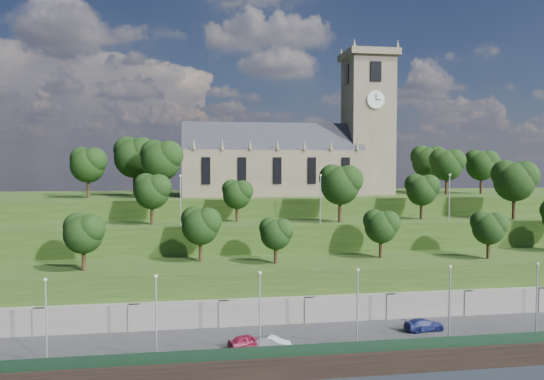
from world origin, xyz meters
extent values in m
plane|color=black|center=(0.00, 0.00, 0.00)|extent=(320.00, 320.00, 0.00)
cube|color=#2D2D30|center=(0.00, 6.00, 1.00)|extent=(160.00, 12.00, 2.00)
cube|color=black|center=(0.00, -0.05, 1.10)|extent=(160.00, 0.50, 2.20)
cube|color=#15301D|center=(0.00, 0.60, 2.60)|extent=(160.00, 0.10, 1.20)
cube|color=slate|center=(0.00, 12.00, 2.50)|extent=(160.00, 2.00, 5.00)
cube|color=slate|center=(-35.00, 11.20, 2.50)|extent=(1.20, 0.60, 5.00)
cube|color=slate|center=(-25.00, 11.20, 2.50)|extent=(1.20, 0.60, 5.00)
cube|color=slate|center=(-15.00, 11.20, 2.50)|extent=(1.20, 0.60, 5.00)
cube|color=slate|center=(-5.00, 11.20, 2.50)|extent=(1.20, 0.60, 5.00)
cube|color=slate|center=(5.00, 11.20, 2.50)|extent=(1.20, 0.60, 5.00)
cube|color=slate|center=(15.00, 11.20, 2.50)|extent=(1.20, 0.60, 5.00)
cube|color=slate|center=(25.00, 11.20, 2.50)|extent=(1.20, 0.60, 5.00)
cube|color=#274115|center=(0.00, 18.00, 4.00)|extent=(160.00, 12.00, 8.00)
cube|color=#274115|center=(0.00, 29.00, 6.00)|extent=(160.00, 10.00, 12.00)
cube|color=#274115|center=(0.00, 50.00, 7.50)|extent=(160.00, 32.00, 15.00)
cube|color=#6A604A|center=(-4.00, 46.00, 19.00)|extent=(32.00, 12.00, 8.00)
cube|color=#26282E|center=(-4.00, 46.00, 23.00)|extent=(32.00, 10.18, 10.18)
cone|color=#6A604A|center=(-18.00, 40.00, 23.90)|extent=(0.70, 0.70, 1.80)
cone|color=#6A604A|center=(-13.33, 40.00, 23.90)|extent=(0.70, 0.70, 1.80)
cone|color=#6A604A|center=(-8.67, 40.00, 23.90)|extent=(0.70, 0.70, 1.80)
cone|color=#6A604A|center=(-4.00, 40.00, 23.90)|extent=(0.70, 0.70, 1.80)
cone|color=#6A604A|center=(0.67, 40.00, 23.90)|extent=(0.70, 0.70, 1.80)
cone|color=#6A604A|center=(5.33, 40.00, 23.90)|extent=(0.70, 0.70, 1.80)
cone|color=#6A604A|center=(10.00, 40.00, 23.90)|extent=(0.70, 0.70, 1.80)
cube|color=black|center=(-16.00, 39.92, 19.50)|extent=(1.40, 0.25, 4.50)
cube|color=black|center=(-10.00, 39.92, 19.50)|extent=(1.40, 0.25, 4.50)
cube|color=black|center=(-4.00, 39.92, 19.50)|extent=(1.40, 0.25, 4.50)
cube|color=black|center=(2.00, 39.92, 19.50)|extent=(1.40, 0.25, 4.50)
cube|color=black|center=(8.00, 39.92, 19.50)|extent=(1.40, 0.25, 4.50)
cube|color=#6A604A|center=(14.00, 46.00, 27.50)|extent=(8.00, 8.00, 25.00)
cube|color=#6A604A|center=(14.00, 46.00, 40.60)|extent=(9.20, 9.20, 1.20)
cone|color=#6A604A|center=(10.00, 42.00, 41.80)|extent=(0.80, 0.80, 1.60)
cone|color=#6A604A|center=(10.00, 50.00, 41.80)|extent=(0.80, 0.80, 1.60)
cone|color=#6A604A|center=(18.00, 42.00, 41.80)|extent=(0.80, 0.80, 1.60)
cone|color=#6A604A|center=(18.00, 50.00, 41.80)|extent=(0.80, 0.80, 1.60)
cube|color=black|center=(14.00, 41.92, 37.00)|extent=(2.00, 0.25, 3.50)
cube|color=black|center=(14.00, 50.08, 37.00)|extent=(2.00, 0.25, 3.50)
cube|color=black|center=(9.92, 46.00, 37.00)|extent=(0.25, 2.00, 3.50)
cube|color=black|center=(18.08, 46.00, 37.00)|extent=(0.25, 2.00, 3.50)
cylinder|color=white|center=(14.00, 41.88, 32.00)|extent=(3.20, 0.30, 3.20)
cylinder|color=white|center=(18.12, 46.00, 32.00)|extent=(0.30, 3.20, 3.20)
cube|color=black|center=(14.00, 41.70, 32.50)|extent=(0.12, 0.05, 1.10)
cube|color=black|center=(14.40, 41.70, 32.00)|extent=(0.80, 0.05, 0.12)
cylinder|color=black|center=(-31.15, 16.00, 9.47)|extent=(0.49, 0.49, 2.95)
sphere|color=black|center=(-31.15, 16.00, 12.32)|extent=(4.58, 4.58, 4.58)
sphere|color=black|center=(-30.23, 15.54, 13.01)|extent=(3.44, 3.44, 3.44)
sphere|color=black|center=(-31.95, 16.57, 13.24)|extent=(3.21, 3.21, 3.21)
cylinder|color=black|center=(-17.41, 20.00, 9.54)|extent=(0.50, 0.50, 3.07)
sphere|color=black|center=(-17.41, 20.00, 12.51)|extent=(4.78, 4.78, 4.78)
sphere|color=black|center=(-16.45, 19.52, 13.22)|extent=(3.59, 3.59, 3.59)
sphere|color=black|center=(-18.24, 20.60, 13.46)|extent=(3.35, 3.35, 3.35)
cylinder|color=black|center=(-8.03, 17.00, 9.26)|extent=(0.47, 0.47, 2.52)
sphere|color=black|center=(-8.03, 17.00, 11.70)|extent=(3.93, 3.93, 3.93)
sphere|color=black|center=(-7.25, 16.61, 12.29)|extent=(2.94, 2.94, 2.94)
sphere|color=black|center=(-8.72, 17.49, 12.49)|extent=(2.75, 2.75, 2.75)
cylinder|color=black|center=(6.62, 19.00, 9.40)|extent=(0.48, 0.48, 2.80)
sphere|color=black|center=(6.62, 19.00, 12.11)|extent=(4.35, 4.35, 4.35)
sphere|color=black|center=(7.49, 18.56, 12.76)|extent=(3.27, 3.27, 3.27)
sphere|color=black|center=(5.86, 19.54, 12.98)|extent=(3.05, 3.05, 3.05)
cylinder|color=black|center=(20.45, 16.00, 9.37)|extent=(0.48, 0.48, 2.74)
sphere|color=black|center=(20.45, 16.00, 12.01)|extent=(4.26, 4.26, 4.26)
sphere|color=black|center=(21.30, 15.57, 12.65)|extent=(3.19, 3.19, 3.19)
sphere|color=black|center=(19.70, 16.53, 12.86)|extent=(2.98, 2.98, 2.98)
cylinder|color=black|center=(-24.04, 28.00, 13.57)|extent=(0.50, 0.50, 3.15)
sphere|color=black|center=(-24.04, 28.00, 16.62)|extent=(4.90, 4.90, 4.90)
sphere|color=black|center=(-23.06, 27.51, 17.35)|extent=(3.67, 3.67, 3.67)
sphere|color=black|center=(-24.90, 28.61, 17.59)|extent=(3.43, 3.43, 3.43)
cylinder|color=black|center=(-11.76, 30.00, 13.36)|extent=(0.48, 0.48, 2.72)
sphere|color=black|center=(-11.76, 30.00, 15.99)|extent=(4.23, 4.23, 4.23)
sphere|color=black|center=(-10.92, 29.58, 16.62)|extent=(3.17, 3.17, 3.17)
sphere|color=black|center=(-12.50, 30.53, 16.83)|extent=(2.96, 2.96, 2.96)
cylinder|color=black|center=(3.23, 27.00, 13.85)|extent=(0.52, 0.52, 3.69)
sphere|color=black|center=(3.23, 27.00, 17.42)|extent=(5.74, 5.74, 5.74)
sphere|color=black|center=(4.38, 26.43, 18.28)|extent=(4.31, 4.31, 4.31)
sphere|color=black|center=(2.23, 27.72, 18.56)|extent=(4.02, 4.02, 4.02)
cylinder|color=black|center=(16.94, 29.00, 13.53)|extent=(0.50, 0.50, 3.05)
sphere|color=black|center=(16.94, 29.00, 16.48)|extent=(4.75, 4.75, 4.75)
sphere|color=black|center=(17.89, 28.52, 17.19)|extent=(3.56, 3.56, 3.56)
sphere|color=black|center=(16.11, 29.59, 17.43)|extent=(3.33, 3.33, 3.33)
cylinder|color=black|center=(31.30, 27.00, 13.99)|extent=(0.54, 0.54, 3.98)
sphere|color=black|center=(31.30, 27.00, 17.84)|extent=(6.19, 6.19, 6.19)
sphere|color=black|center=(32.53, 26.38, 18.77)|extent=(4.64, 4.64, 4.64)
sphere|color=black|center=(30.21, 27.77, 19.07)|extent=(4.33, 4.33, 4.33)
cylinder|color=black|center=(-35.23, 42.00, 16.82)|extent=(0.52, 0.52, 3.64)
sphere|color=black|center=(-35.23, 42.00, 20.35)|extent=(5.67, 5.67, 5.67)
sphere|color=black|center=(-34.10, 41.43, 21.20)|extent=(4.25, 4.25, 4.25)
sphere|color=black|center=(-36.22, 42.71, 21.48)|extent=(3.97, 3.97, 3.97)
cylinder|color=black|center=(-28.40, 48.00, 17.27)|extent=(0.56, 0.56, 4.54)
sphere|color=black|center=(-28.40, 48.00, 21.66)|extent=(7.06, 7.06, 7.06)
sphere|color=black|center=(-26.98, 47.29, 22.72)|extent=(5.30, 5.30, 5.30)
sphere|color=black|center=(-29.63, 48.88, 23.07)|extent=(4.95, 4.95, 4.95)
cylinder|color=black|center=(-23.35, 40.00, 17.07)|extent=(0.54, 0.54, 4.14)
sphere|color=black|center=(-23.35, 40.00, 21.07)|extent=(6.44, 6.44, 6.44)
sphere|color=black|center=(-22.06, 39.36, 22.04)|extent=(4.83, 4.83, 4.83)
sphere|color=black|center=(-24.48, 40.80, 22.36)|extent=(4.51, 4.51, 4.51)
cylinder|color=black|center=(27.71, 42.00, 16.83)|extent=(0.52, 0.52, 3.65)
sphere|color=black|center=(27.71, 42.00, 20.36)|extent=(5.68, 5.68, 5.68)
sphere|color=black|center=(28.85, 41.43, 21.21)|extent=(4.26, 4.26, 4.26)
sphere|color=black|center=(26.72, 42.71, 21.49)|extent=(3.98, 3.98, 3.98)
cylinder|color=black|center=(27.92, 50.00, 17.01)|extent=(0.54, 0.54, 4.01)
sphere|color=black|center=(27.92, 50.00, 20.88)|extent=(6.24, 6.24, 6.24)
sphere|color=black|center=(29.17, 49.38, 21.82)|extent=(4.68, 4.68, 4.68)
sphere|color=black|center=(26.82, 50.78, 22.13)|extent=(4.37, 4.37, 4.37)
cylinder|color=black|center=(35.70, 44.00, 16.80)|extent=(0.52, 0.52, 3.60)
sphere|color=black|center=(35.70, 44.00, 20.28)|extent=(5.60, 5.60, 5.60)
sphere|color=black|center=(36.82, 43.44, 21.12)|extent=(4.20, 4.20, 4.20)
sphere|color=black|center=(34.72, 44.70, 21.40)|extent=(3.92, 3.92, 3.92)
cylinder|color=#B2B2B7|center=(-32.00, 2.50, 5.88)|extent=(0.16, 0.16, 7.76)
sphere|color=silver|center=(-32.00, 2.50, 9.88)|extent=(0.36, 0.36, 0.36)
cylinder|color=#B2B2B7|center=(-22.00, 2.50, 5.88)|extent=(0.16, 0.16, 7.76)
sphere|color=silver|center=(-22.00, 2.50, 9.88)|extent=(0.36, 0.36, 0.36)
cylinder|color=#B2B2B7|center=(-12.00, 2.50, 5.88)|extent=(0.16, 0.16, 7.76)
sphere|color=silver|center=(-12.00, 2.50, 9.88)|extent=(0.36, 0.36, 0.36)
cylinder|color=#B2B2B7|center=(-2.00, 2.50, 5.88)|extent=(0.16, 0.16, 7.76)
sphere|color=silver|center=(-2.00, 2.50, 9.88)|extent=(0.36, 0.36, 0.36)
cylinder|color=#B2B2B7|center=(8.00, 2.50, 5.88)|extent=(0.16, 0.16, 7.76)
sphere|color=silver|center=(8.00, 2.50, 9.88)|extent=(0.36, 0.36, 0.36)
cylinder|color=#B2B2B7|center=(18.00, 2.50, 5.88)|extent=(0.16, 0.16, 7.76)
sphere|color=silver|center=(18.00, 2.50, 9.88)|extent=(0.36, 0.36, 0.36)
cylinder|color=#B2B2B7|center=(-20.00, 26.00, 15.41)|extent=(0.16, 0.16, 6.83)
sphere|color=silver|center=(-20.00, 26.00, 18.95)|extent=(0.36, 0.36, 0.36)
cylinder|color=#B2B2B7|center=(0.00, 26.00, 15.41)|extent=(0.16, 0.16, 6.83)
sphere|color=silver|center=(0.00, 26.00, 18.95)|extent=(0.36, 0.36, 0.36)
cylinder|color=#B2B2B7|center=(20.00, 26.00, 15.41)|extent=(0.16, 0.16, 6.83)
sphere|color=silver|center=(20.00, 26.00, 18.95)|extent=(0.36, 0.36, 0.36)
imported|color=maroon|center=(-13.03, 3.74, 2.70)|extent=(4.40, 2.83, 1.39)
imported|color=#A2A3A7|center=(-10.63, 3.25, 2.61)|extent=(3.90, 2.68, 1.22)
imported|color=navy|center=(7.01, 6.32, 2.67)|extent=(4.78, 2.41, 1.33)
camera|label=1|loc=(-18.77, -48.61, 20.55)|focal=35.00mm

